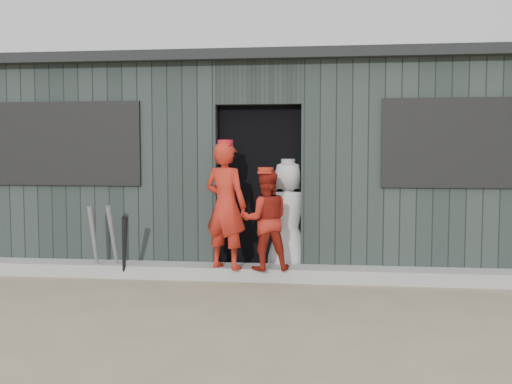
# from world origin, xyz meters

# --- Properties ---
(ground) EXTENTS (80.00, 80.00, 0.00)m
(ground) POSITION_xyz_m (0.00, 0.00, 0.00)
(ground) COLOR #746850
(ground) RESTS_ON ground
(curb) EXTENTS (8.00, 0.36, 0.15)m
(curb) POSITION_xyz_m (0.00, 1.82, 0.07)
(curb) COLOR gray
(curb) RESTS_ON ground
(bat_left) EXTENTS (0.10, 0.23, 0.84)m
(bat_left) POSITION_xyz_m (-1.87, 1.69, 0.42)
(bat_left) COLOR gray
(bat_left) RESTS_ON ground
(bat_mid) EXTENTS (0.12, 0.27, 0.85)m
(bat_mid) POSITION_xyz_m (-1.64, 1.69, 0.43)
(bat_mid) COLOR gray
(bat_mid) RESTS_ON ground
(bat_right) EXTENTS (0.20, 0.32, 0.75)m
(bat_right) POSITION_xyz_m (-1.46, 1.56, 0.37)
(bat_right) COLOR black
(bat_right) RESTS_ON ground
(player_red_left) EXTENTS (0.61, 0.52, 1.41)m
(player_red_left) POSITION_xyz_m (-0.33, 1.67, 0.85)
(player_red_left) COLOR #AD2215
(player_red_left) RESTS_ON curb
(player_red_right) EXTENTS (0.62, 0.53, 1.11)m
(player_red_right) POSITION_xyz_m (0.12, 1.64, 0.70)
(player_red_right) COLOR maroon
(player_red_right) RESTS_ON curb
(player_grey_back) EXTENTS (0.72, 0.54, 1.34)m
(player_grey_back) POSITION_xyz_m (0.34, 2.17, 0.67)
(player_grey_back) COLOR #ACACAC
(player_grey_back) RESTS_ON ground
(dugout) EXTENTS (8.30, 3.30, 2.62)m
(dugout) POSITION_xyz_m (-0.00, 3.50, 1.29)
(dugout) COLOR black
(dugout) RESTS_ON ground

